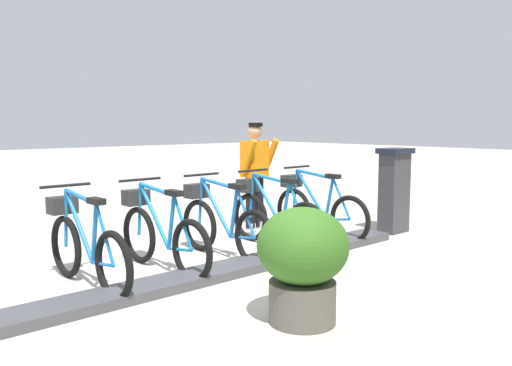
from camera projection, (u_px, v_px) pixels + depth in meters
The scene contains 10 objects.
ground_plane at pixel (240, 271), 5.85m from camera, with size 60.00×60.00×0.00m, color #BDB6AA.
dock_rail_base at pixel (240, 267), 5.85m from camera, with size 0.44×5.19×0.10m, color #47474C.
payment_kiosk at pixel (394, 189), 7.88m from camera, with size 0.36×0.52×1.28m.
bike_docked_0 at pixel (316, 208), 7.59m from camera, with size 1.72×0.54×1.02m.
bike_docked_1 at pixel (273, 215), 7.01m from camera, with size 1.72×0.54×1.02m.
bike_docked_2 at pixel (221, 223), 6.43m from camera, with size 1.72×0.54×1.02m.
bike_docked_3 at pixel (160, 233), 5.84m from camera, with size 1.72×0.54×1.02m.
bike_docked_4 at pixel (84, 245), 5.26m from camera, with size 1.72×0.54×1.02m.
worker_near_rack at pixel (255, 171), 8.14m from camera, with size 0.49×0.66×1.66m.
planter_bush at pixel (303, 259), 4.29m from camera, with size 0.76×0.76×0.97m.
Camera 1 is at (-4.37, 3.67, 1.65)m, focal length 36.62 mm.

